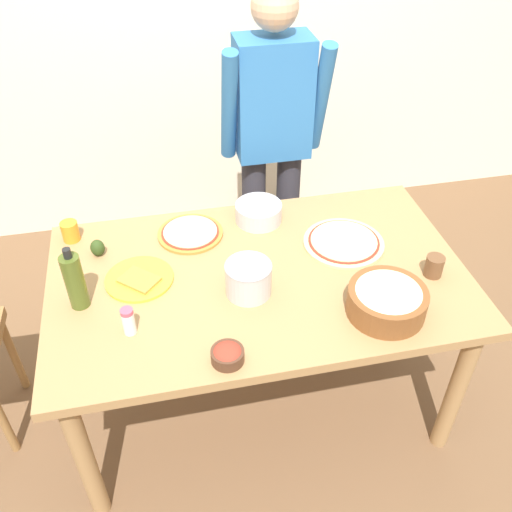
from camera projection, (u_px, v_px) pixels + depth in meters
The scene contains 16 objects.
ground at pixel (258, 395), 2.63m from camera, with size 8.00×8.00×0.00m, color brown.
wall_back at pixel (196, 8), 3.01m from camera, with size 5.60×0.10×2.60m, color silver.
dining_table at pixel (259, 291), 2.21m from camera, with size 1.60×0.96×0.76m.
person_cook at pixel (272, 136), 2.64m from camera, with size 0.49×0.25×1.62m.
pizza_raw_on_board at pixel (344, 242), 2.29m from camera, with size 0.33×0.33×0.02m.
pizza_cooked_on_tray at pixel (190, 233), 2.34m from camera, with size 0.27×0.27×0.02m.
plate_with_slice at pixel (139, 279), 2.12m from camera, with size 0.26×0.26×0.02m.
popcorn_bowl at pixel (387, 299), 1.95m from camera, with size 0.28×0.28×0.11m.
mixing_bowl_steel at pixel (259, 212), 2.40m from camera, with size 0.20×0.20×0.08m.
small_sauce_bowl at pixel (227, 354), 1.80m from camera, with size 0.11×0.11×0.06m.
olive_oil_bottle at pixel (75, 281), 1.95m from camera, with size 0.07×0.07×0.26m.
steel_pot at pixel (248, 278), 2.03m from camera, with size 0.17×0.17×0.13m.
cup_orange at pixel (70, 231), 2.29m from camera, with size 0.07×0.07×0.09m, color orange.
cup_small_brown at pixel (434, 266), 2.12m from camera, with size 0.07×0.07×0.09m, color brown.
salt_shaker at pixel (128, 321), 1.88m from camera, with size 0.04×0.04×0.11m.
avocado at pixel (97, 248), 2.22m from camera, with size 0.06×0.06×0.07m, color #2D4219.
Camera 1 is at (-0.35, -1.58, 2.18)m, focal length 39.18 mm.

